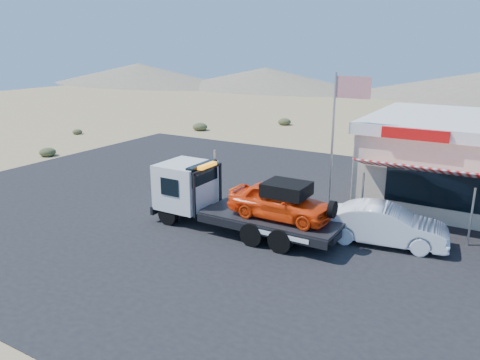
% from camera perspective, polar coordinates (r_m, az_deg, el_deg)
% --- Properties ---
extents(ground, '(120.00, 120.00, 0.00)m').
position_cam_1_polar(ground, '(19.84, -6.81, -4.95)').
color(ground, tan).
rests_on(ground, ground).
extents(asphalt_lot, '(32.00, 24.00, 0.02)m').
position_cam_1_polar(asphalt_lot, '(21.17, 2.46, -3.43)').
color(asphalt_lot, black).
rests_on(asphalt_lot, ground).
extents(tow_truck, '(7.59, 2.25, 2.54)m').
position_cam_1_polar(tow_truck, '(18.16, -0.14, -2.25)').
color(tow_truck, black).
rests_on(tow_truck, asphalt_lot).
extents(white_sedan, '(4.61, 2.19, 1.46)m').
position_cam_1_polar(white_sedan, '(18.03, 17.26, -5.25)').
color(white_sedan, white).
rests_on(white_sedan, asphalt_lot).
extents(flagpole, '(1.55, 0.10, 6.00)m').
position_cam_1_polar(flagpole, '(20.44, 11.92, 6.41)').
color(flagpole, '#99999E').
rests_on(flagpole, asphalt_lot).
extents(desert_scrub, '(24.99, 31.01, 0.68)m').
position_cam_1_polar(desert_scrub, '(34.95, -14.27, 4.45)').
color(desert_scrub, '#393F22').
rests_on(desert_scrub, ground).
extents(distant_hills, '(126.00, 48.00, 4.20)m').
position_cam_1_polar(distant_hills, '(73.06, 14.09, 11.61)').
color(distant_hills, '#726B59').
rests_on(distant_hills, ground).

